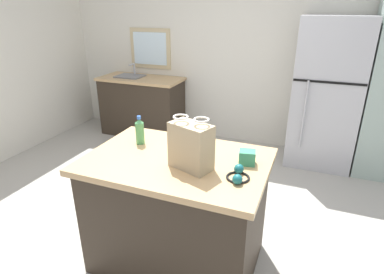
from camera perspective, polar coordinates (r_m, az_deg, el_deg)
The scene contains 9 objects.
ground at distance 3.06m, azimuth -1.37°, elevation -16.26°, with size 6.79×6.79×0.00m, color #ADA89E.
back_wall at distance 4.67m, azimuth 9.89°, elevation 14.82°, with size 5.66×0.13×2.63m.
kitchen_island at distance 2.51m, azimuth -2.61°, elevation -13.10°, with size 1.29×0.89×0.91m.
refrigerator at distance 4.25m, azimuth 22.84°, elevation 7.02°, with size 0.78×0.68×1.81m.
sink_counter at distance 5.08m, azimuth -8.93°, elevation 5.61°, with size 1.27×0.60×1.09m.
shopping_bag at distance 2.08m, azimuth -0.19°, elevation -1.60°, with size 0.32×0.24×0.36m.
small_box at distance 2.21m, azimuth 9.81°, elevation -3.61°, with size 0.11×0.10×0.10m, color #388E66.
bottle at distance 2.51m, azimuth -9.31°, elevation 1.02°, with size 0.07×0.07×0.23m.
ear_defenders at distance 2.03m, azimuth 8.23°, elevation -6.77°, with size 0.17×0.20×0.06m.
Camera 1 is at (0.95, -2.19, 1.92)m, focal length 29.85 mm.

